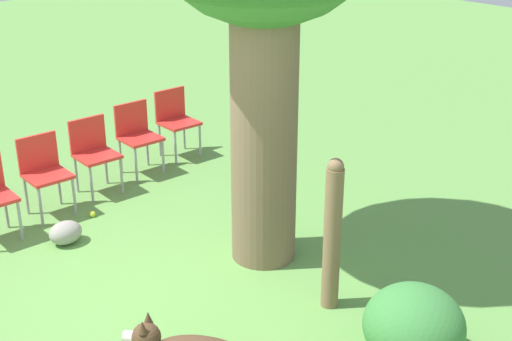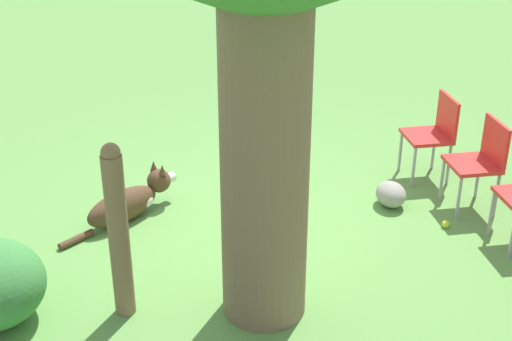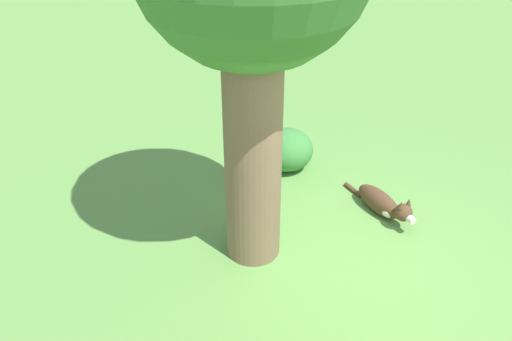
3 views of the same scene
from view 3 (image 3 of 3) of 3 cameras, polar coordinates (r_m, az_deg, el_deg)
The scene contains 4 objects.
ground_plane at distance 5.78m, azimuth 10.67°, elevation -10.93°, with size 30.00×30.00×0.00m, color #609947.
dog at distance 6.59m, azimuth 14.34°, elevation -3.70°, with size 1.10×0.82×0.43m.
fence_post at distance 6.35m, azimuth 2.30°, elevation 1.50°, with size 0.15×0.15×1.36m.
low_shrub at distance 7.33m, azimuth 3.56°, elevation 2.41°, with size 0.77×0.77×0.61m.
Camera 3 is at (-4.29, 0.58, 3.83)m, focal length 35.00 mm.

